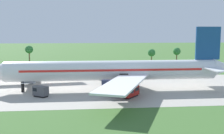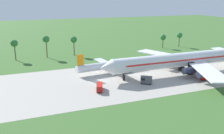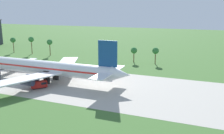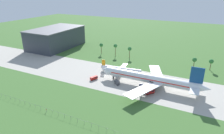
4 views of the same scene
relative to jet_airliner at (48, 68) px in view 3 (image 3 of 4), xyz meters
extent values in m
cylinder|color=white|center=(-1.67, 0.00, 0.06)|extent=(61.22, 5.80, 5.80)
cone|color=white|center=(32.56, 0.00, 0.50)|extent=(7.24, 5.51, 5.51)
cube|color=red|center=(-1.67, 0.00, 0.50)|extent=(52.04, 5.91, 0.58)
cube|color=navy|center=(27.20, 0.00, 7.89)|extent=(7.53, 0.50, 9.85)
cube|color=white|center=(27.49, 0.00, 0.93)|extent=(5.22, 23.18, 0.30)
cube|color=white|center=(-0.04, -14.16, -0.95)|extent=(17.60, 29.09, 0.44)
cube|color=white|center=(-0.04, 14.16, -0.95)|extent=(17.60, 29.09, 0.44)
cylinder|color=#2D334C|center=(-2.53, -6.95, -2.66)|extent=(5.22, 2.61, 2.61)
cylinder|color=#2D334C|center=(-0.19, -12.75, -2.66)|extent=(5.22, 2.61, 2.61)
cylinder|color=#2D334C|center=(-2.53, 6.95, -2.66)|extent=(5.22, 2.61, 2.61)
cylinder|color=#2D334C|center=(-0.19, 12.75, -2.66)|extent=(5.22, 2.61, 2.61)
cube|color=black|center=(1.39, -3.19, -3.16)|extent=(2.40, 1.20, 5.30)
cube|color=black|center=(1.39, 3.19, -3.16)|extent=(2.40, 1.20, 5.30)
cylinder|color=silver|center=(-27.35, 13.02, -2.79)|extent=(31.84, 7.20, 3.19)
cube|color=silver|center=(-27.35, 13.02, -3.10)|extent=(7.42, 28.78, 0.24)
cube|color=black|center=(-27.35, 13.02, -4.30)|extent=(1.56, 3.00, 3.03)
cube|color=black|center=(2.42, -9.32, -5.61)|extent=(4.52, 5.01, 0.40)
cube|color=#B21E19|center=(2.42, -9.32, -4.18)|extent=(5.23, 5.82, 2.46)
cube|color=black|center=(3.43, -8.06, -3.82)|extent=(2.88, 2.88, 0.90)
cylinder|color=brown|center=(34.47, 50.08, -2.38)|extent=(0.56, 0.56, 6.86)
sphere|color=#337538|center=(34.47, 50.08, 1.65)|extent=(3.60, 3.60, 3.60)
cylinder|color=brown|center=(-65.36, 50.08, -1.75)|extent=(0.56, 0.56, 8.13)
sphere|color=#337538|center=(-65.36, 50.08, 2.91)|extent=(3.60, 3.60, 3.60)
cylinder|color=brown|center=(-34.96, 50.08, -1.71)|extent=(0.56, 0.56, 8.20)
sphere|color=#337538|center=(-34.96, 50.08, 2.99)|extent=(3.60, 3.60, 3.60)
cylinder|color=brown|center=(-49.67, 50.08, -1.17)|extent=(0.56, 0.56, 9.28)
sphere|color=#337538|center=(-49.67, 50.08, 4.07)|extent=(3.60, 3.60, 3.60)
cylinder|color=brown|center=(22.12, 50.08, -2.67)|extent=(0.56, 0.56, 6.28)
sphere|color=#337538|center=(22.12, 50.08, 1.07)|extent=(3.60, 3.60, 3.60)
camera|label=1|loc=(-9.43, -80.97, 11.81)|focal=45.00mm
camera|label=2|loc=(-65.14, -83.09, 24.82)|focal=40.00mm
camera|label=3|loc=(62.83, -83.88, 24.30)|focal=40.00mm
camera|label=4|loc=(30.16, -117.78, 55.00)|focal=32.00mm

